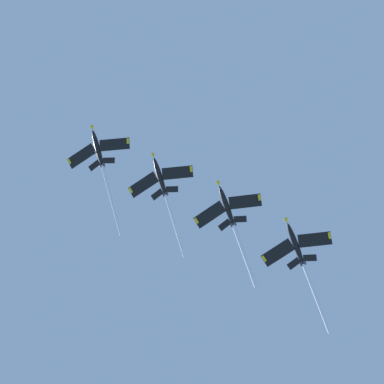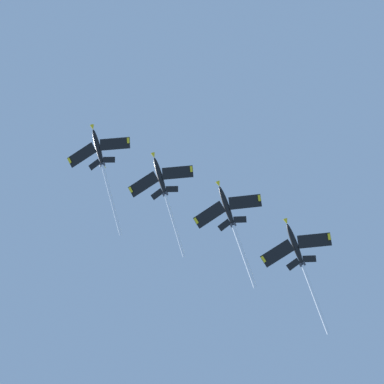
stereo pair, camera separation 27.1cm
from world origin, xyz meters
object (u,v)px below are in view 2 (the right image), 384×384
(jet_lead, at_px, (102,162))
(jet_second, at_px, (163,187))
(jet_fourth, at_px, (300,258))
(jet_third, at_px, (232,221))

(jet_lead, bearing_deg, jet_second, -177.36)
(jet_lead, height_order, jet_second, jet_lead)
(jet_lead, bearing_deg, jet_fourth, -174.73)
(jet_second, bearing_deg, jet_fourth, -173.47)
(jet_second, bearing_deg, jet_third, -175.34)
(jet_lead, distance_m, jet_fourth, 64.06)
(jet_third, height_order, jet_fourth, jet_third)
(jet_lead, relative_size, jet_fourth, 1.11)
(jet_third, relative_size, jet_fourth, 0.98)
(jet_fourth, bearing_deg, jet_third, 8.48)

